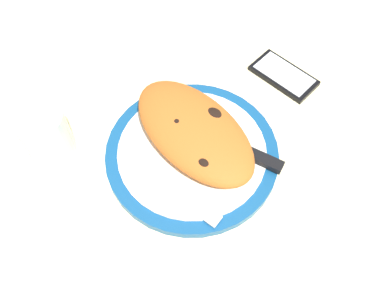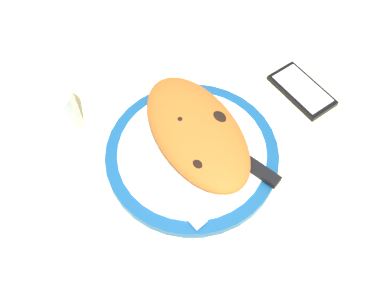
{
  "view_description": "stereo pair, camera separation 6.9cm",
  "coord_description": "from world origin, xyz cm",
  "px_view_note": "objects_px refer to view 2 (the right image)",
  "views": [
    {
      "loc": [
        22.69,
        -28.38,
        62.17
      ],
      "look_at": [
        0.0,
        0.0,
        3.88
      ],
      "focal_mm": 39.42,
      "sensor_mm": 36.0,
      "label": 1
    },
    {
      "loc": [
        27.62,
        -23.61,
        62.17
      ],
      "look_at": [
        0.0,
        0.0,
        3.88
      ],
      "focal_mm": 39.42,
      "sensor_mm": 36.0,
      "label": 2
    }
  ],
  "objects_px": {
    "calzone": "(197,131)",
    "fork": "(172,194)",
    "knife": "(239,157)",
    "smartphone": "(302,90)",
    "water_glass": "(56,114)",
    "plate": "(192,153)"
  },
  "relations": [
    {
      "from": "water_glass",
      "to": "knife",
      "type": "bearing_deg",
      "value": 36.05
    },
    {
      "from": "plate",
      "to": "fork",
      "type": "height_order",
      "value": "fork"
    },
    {
      "from": "calzone",
      "to": "smartphone",
      "type": "distance_m",
      "value": 0.23
    },
    {
      "from": "calzone",
      "to": "knife",
      "type": "relative_size",
      "value": 1.25
    },
    {
      "from": "calzone",
      "to": "water_glass",
      "type": "xyz_separation_m",
      "value": [
        -0.18,
        -0.16,
        -0.0
      ]
    },
    {
      "from": "knife",
      "to": "water_glass",
      "type": "height_order",
      "value": "water_glass"
    },
    {
      "from": "water_glass",
      "to": "calzone",
      "type": "bearing_deg",
      "value": 40.75
    },
    {
      "from": "fork",
      "to": "calzone",
      "type": "bearing_deg",
      "value": 118.29
    },
    {
      "from": "plate",
      "to": "knife",
      "type": "xyz_separation_m",
      "value": [
        0.06,
        0.05,
        0.01
      ]
    },
    {
      "from": "plate",
      "to": "water_glass",
      "type": "xyz_separation_m",
      "value": [
        -0.19,
        -0.14,
        0.03
      ]
    },
    {
      "from": "calzone",
      "to": "smartphone",
      "type": "xyz_separation_m",
      "value": [
        0.04,
        0.23,
        -0.04
      ]
    },
    {
      "from": "smartphone",
      "to": "knife",
      "type": "bearing_deg",
      "value": -80.06
    },
    {
      "from": "plate",
      "to": "water_glass",
      "type": "height_order",
      "value": "water_glass"
    },
    {
      "from": "plate",
      "to": "fork",
      "type": "bearing_deg",
      "value": -62.03
    },
    {
      "from": "fork",
      "to": "water_glass",
      "type": "height_order",
      "value": "water_glass"
    },
    {
      "from": "smartphone",
      "to": "water_glass",
      "type": "distance_m",
      "value": 0.45
    },
    {
      "from": "water_glass",
      "to": "fork",
      "type": "bearing_deg",
      "value": 14.7
    },
    {
      "from": "fork",
      "to": "knife",
      "type": "relative_size",
      "value": 0.81
    },
    {
      "from": "calzone",
      "to": "knife",
      "type": "height_order",
      "value": "calzone"
    },
    {
      "from": "water_glass",
      "to": "plate",
      "type": "bearing_deg",
      "value": 35.39
    },
    {
      "from": "smartphone",
      "to": "plate",
      "type": "bearing_deg",
      "value": -96.42
    },
    {
      "from": "calzone",
      "to": "fork",
      "type": "distance_m",
      "value": 0.11
    }
  ]
}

